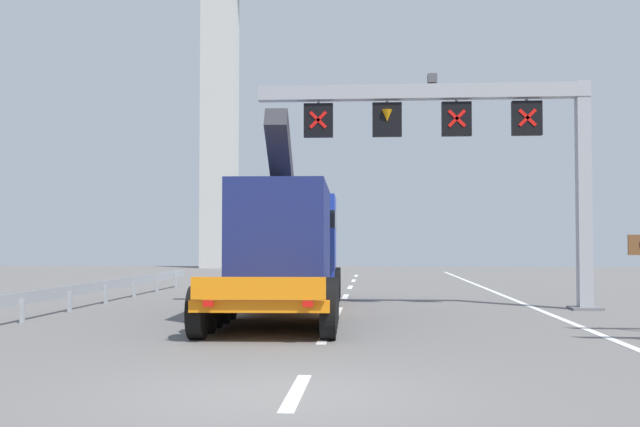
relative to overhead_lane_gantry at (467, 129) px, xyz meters
The scene contains 7 objects.
ground 15.16m from the overhead_lane_gantry, 107.08° to the right, with size 112.00×112.00×0.00m, color slate.
lane_markings 6.97m from the overhead_lane_gantry, 153.11° to the left, with size 0.20×45.58×0.01m.
edge_line_right 6.02m from the overhead_lane_gantry, 36.63° to the right, with size 0.20×63.00×0.01m, color silver.
overhead_lane_gantry is the anchor object (origin of this frame).
heavy_haul_truck_orange 6.39m from the overhead_lane_gantry, behind, with size 3.37×14.12×5.30m.
guardrail_left 12.74m from the overhead_lane_gantry, behind, with size 0.13×27.24×0.76m.
bridge_pylon_distant 43.05m from the overhead_lane_gantry, 111.86° to the left, with size 9.00×2.00×38.30m.
Camera 1 is at (1.29, -10.24, 1.99)m, focal length 43.70 mm.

